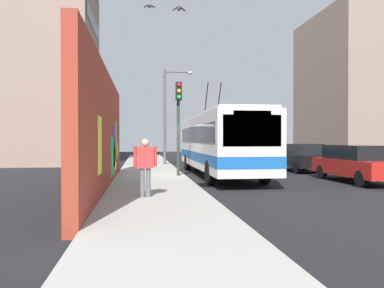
{
  "coord_description": "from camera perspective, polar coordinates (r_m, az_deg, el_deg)",
  "views": [
    {
      "loc": [
        -18.23,
        2.08,
        1.82
      ],
      "look_at": [
        1.76,
        -0.57,
        1.59
      ],
      "focal_mm": 36.35,
      "sensor_mm": 36.0,
      "label": 1
    }
  ],
  "objects": [
    {
      "name": "building_far_right",
      "position": [
        37.69,
        23.14,
        7.56
      ],
      "size": [
        10.42,
        7.72,
        12.77
      ],
      "color": "gray",
      "rests_on": "ground_plane"
    },
    {
      "name": "ground_plane",
      "position": [
        18.44,
        -1.05,
        -5.01
      ],
      "size": [
        80.0,
        80.0,
        0.0
      ],
      "primitive_type": "plane",
      "color": "black"
    },
    {
      "name": "curbside_puddle",
      "position": [
        15.62,
        2.39,
        -6.03
      ],
      "size": [
        1.39,
        1.39,
        0.0
      ],
      "primitive_type": "cylinder",
      "color": "black",
      "rests_on": "ground_plane"
    },
    {
      "name": "graffiti_wall",
      "position": [
        14.24,
        -12.67,
        1.71
      ],
      "size": [
        13.87,
        0.32,
        4.19
      ],
      "color": "maroon",
      "rests_on": "ground_plane"
    },
    {
      "name": "sidewalk_slab",
      "position": [
        18.32,
        -6.04,
        -4.81
      ],
      "size": [
        48.0,
        3.2,
        0.15
      ],
      "primitive_type": "cube",
      "color": "#9E9B93",
      "rests_on": "ground_plane"
    },
    {
      "name": "pedestrian_near_wall",
      "position": [
        11.35,
        -6.88,
        -2.74
      ],
      "size": [
        0.23,
        0.68,
        1.7
      ],
      "color": "#595960",
      "rests_on": "sidewalk_slab"
    },
    {
      "name": "street_lamp",
      "position": [
        26.47,
        -3.52,
        5.09
      ],
      "size": [
        0.44,
        1.96,
        6.42
      ],
      "color": "#4C4C51",
      "rests_on": "sidewalk_slab"
    },
    {
      "name": "traffic_light",
      "position": [
        17.89,
        -2.0,
        4.6
      ],
      "size": [
        0.49,
        0.28,
        4.32
      ],
      "color": "#2D382D",
      "rests_on": "sidewalk_slab"
    },
    {
      "name": "building_far_left",
      "position": [
        32.81,
        -20.68,
        16.83
      ],
      "size": [
        8.96,
        7.07,
        21.96
      ],
      "color": "gray",
      "rests_on": "ground_plane"
    },
    {
      "name": "city_bus",
      "position": [
        19.46,
        3.94,
        0.35
      ],
      "size": [
        11.82,
        2.52,
        4.85
      ],
      "color": "silver",
      "rests_on": "ground_plane"
    },
    {
      "name": "parked_car_red",
      "position": [
        17.91,
        22.95,
        -2.55
      ],
      "size": [
        4.9,
        1.76,
        1.58
      ],
      "color": "#B21E19",
      "rests_on": "ground_plane"
    },
    {
      "name": "parked_car_black",
      "position": [
        23.07,
        15.63,
        -1.82
      ],
      "size": [
        4.32,
        1.89,
        1.58
      ],
      "color": "black",
      "rests_on": "ground_plane"
    }
  ]
}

